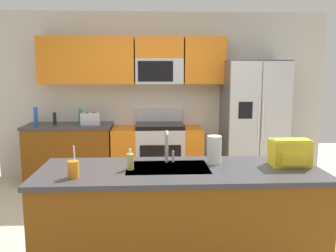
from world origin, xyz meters
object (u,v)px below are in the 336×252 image
object	(u,v)px
range_oven	(157,153)
drink_cup_orange	(73,169)
paper_towel_roll	(214,150)
bottle_teal	(81,116)
soap_dispenser	(130,161)
backpack	(290,152)
sink_faucet	(167,144)
pepper_mill	(55,119)
refrigerator	(253,122)
toaster	(91,119)
bottle_blue	(36,116)

from	to	relation	value
range_oven	drink_cup_orange	xyz separation A→B (m)	(-0.69, -2.73, 0.52)
paper_towel_roll	drink_cup_orange	bearing A→B (deg)	-162.11
bottle_teal	soap_dispenser	world-z (taller)	bottle_teal
bottle_teal	backpack	size ratio (longest dim) A/B	0.71
bottle_teal	sink_faucet	size ratio (longest dim) A/B	0.81
pepper_mill	drink_cup_orange	distance (m)	2.85
refrigerator	soap_dispenser	size ratio (longest dim) A/B	10.88
paper_towel_roll	pepper_mill	bearing A→B (deg)	129.97
backpack	drink_cup_orange	bearing A→B (deg)	-171.79
refrigerator	toaster	distance (m)	2.45
pepper_mill	bottle_blue	distance (m)	0.27
toaster	soap_dispenser	distance (m)	2.58
sink_faucet	pepper_mill	bearing A→B (deg)	124.03
toaster	soap_dispenser	size ratio (longest dim) A/B	1.65
range_oven	paper_towel_roll	xyz separation A→B (m)	(0.44, -2.36, 0.58)
range_oven	soap_dispenser	distance (m)	2.60
soap_dispenser	paper_towel_roll	xyz separation A→B (m)	(0.72, 0.17, 0.05)
refrigerator	pepper_mill	distance (m)	3.00
sink_faucet	drink_cup_orange	world-z (taller)	sink_faucet
range_oven	refrigerator	xyz separation A→B (m)	(1.46, -0.07, 0.48)
toaster	paper_towel_roll	bearing A→B (deg)	-58.16
bottle_blue	soap_dispenser	bearing A→B (deg)	-58.51
refrigerator	pepper_mill	bearing A→B (deg)	178.67
bottle_teal	drink_cup_orange	world-z (taller)	drink_cup_orange
toaster	sink_faucet	size ratio (longest dim) A/B	0.99
bottle_blue	backpack	distance (m)	3.76
backpack	pepper_mill	bearing A→B (deg)	136.46
pepper_mill	drink_cup_orange	world-z (taller)	drink_cup_orange
pepper_mill	sink_faucet	size ratio (longest dim) A/B	0.64
drink_cup_orange	paper_towel_roll	xyz separation A→B (m)	(1.13, 0.37, 0.05)
pepper_mill	sink_faucet	distance (m)	2.81
sink_faucet	bottle_blue	bearing A→B (deg)	128.70
bottle_teal	backpack	bearing A→B (deg)	-48.57
range_oven	refrigerator	bearing A→B (deg)	-2.82
sink_faucet	paper_towel_roll	distance (m)	0.41
range_oven	pepper_mill	distance (m)	1.63
bottle_blue	backpack	size ratio (longest dim) A/B	0.83
refrigerator	soap_dispenser	distance (m)	3.01
refrigerator	toaster	bearing A→B (deg)	179.55
soap_dispenser	paper_towel_roll	distance (m)	0.74
paper_towel_roll	range_oven	bearing A→B (deg)	100.60
range_oven	sink_faucet	distance (m)	2.42
soap_dispenser	backpack	bearing A→B (deg)	2.41
range_oven	toaster	size ratio (longest dim) A/B	4.86
range_oven	sink_faucet	bearing A→B (deg)	-89.07
toaster	bottle_teal	size ratio (longest dim) A/B	1.23
toaster	backpack	world-z (taller)	backpack
range_oven	backpack	world-z (taller)	backpack
drink_cup_orange	paper_towel_roll	world-z (taller)	drink_cup_orange
bottle_blue	drink_cup_orange	bearing A→B (deg)	-67.53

